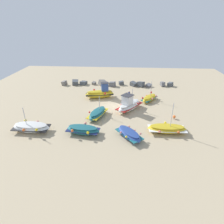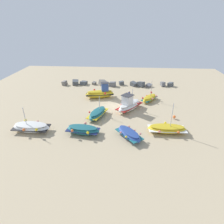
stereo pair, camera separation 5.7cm
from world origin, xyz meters
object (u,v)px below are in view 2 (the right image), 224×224
Objects in this scene: fishing_boat_3 at (98,113)px; fishing_boat_7 at (129,105)px; fishing_boat_0 at (167,129)px; fishing_boat_5 at (129,134)px; fishing_boat_2 at (31,127)px; mooring_buoy_0 at (174,117)px; fishing_boat_4 at (100,93)px; mooring_buoy_1 at (151,92)px; fishing_boat_6 at (149,98)px; person_walking at (129,95)px; fishing_boat_1 at (83,130)px.

fishing_boat_3 is 0.89× the size of fishing_boat_7.
fishing_boat_0 is 4.90m from fishing_boat_5.
mooring_buoy_0 is (18.27, 4.49, -0.23)m from fishing_boat_2.
fishing_boat_4 is (7.07, 11.52, 0.27)m from fishing_boat_2.
fishing_boat_4 is 9.40× the size of mooring_buoy_0.
fishing_boat_4 is at bearing 164.00° from fishing_boat_5.
mooring_buoy_1 is at bearing 1.32° from fishing_boat_4.
fishing_boat_0 is 1.27× the size of fishing_boat_6.
fishing_boat_0 reaches higher than mooring_buoy_1.
fishing_boat_2 is at bearing -134.22° from fishing_boat_4.
fishing_boat_6 is at bearing -160.67° from person_walking.
person_walking is (5.63, 10.76, 0.42)m from fishing_boat_1.
fishing_boat_0 is 12.77m from mooring_buoy_1.
fishing_boat_1 is 1.13× the size of fishing_boat_6.
fishing_boat_5 is at bearing 18.13° from fishing_boat_0.
person_walking reaches higher than fishing_boat_5.
fishing_boat_2 is at bearing 7.24° from fishing_boat_1.
mooring_buoy_1 is at bearing 42.51° from fishing_boat_2.
fishing_boat_3 is 6.58m from fishing_boat_5.
fishing_boat_6 is (15.49, 10.65, -0.09)m from fishing_boat_2.
fishing_boat_2 reaches higher than fishing_boat_5.
fishing_boat_6 is at bearing 114.30° from mooring_buoy_0.
fishing_boat_5 is at bearing 18.75° from fishing_boat_6.
fishing_boat_4 reaches higher than fishing_boat_1.
fishing_boat_4 is at bearing -96.54° from fishing_boat_7.
mooring_buoy_1 is at bearing -173.71° from fishing_boat_7.
fishing_boat_2 is 21.24m from mooring_buoy_1.
fishing_boat_5 is 14.94m from mooring_buoy_1.
fishing_boat_6 is at bearing 174.86° from fishing_boat_7.
fishing_boat_2 is 0.95× the size of fishing_boat_7.
fishing_boat_4 is at bearing -59.72° from fishing_boat_6.
fishing_boat_6 is at bearing -101.99° from mooring_buoy_1.
fishing_boat_7 is at bearing 138.25° from fishing_boat_3.
fishing_boat_1 is 11.59m from fishing_boat_4.
fishing_boat_2 reaches higher than mooring_buoy_0.
fishing_boat_5 is at bearing -141.30° from mooring_buoy_0.
person_walking is at bearing -143.58° from fishing_boat_7.
fishing_boat_5 is 6.93× the size of mooring_buoy_0.
fishing_boat_5 reaches higher than mooring_buoy_0.
fishing_boat_7 is (4.45, 2.46, 0.33)m from fishing_boat_3.
fishing_boat_2 reaches higher than fishing_boat_1.
fishing_boat_7 is (5.60, 6.87, 0.33)m from fishing_boat_1.
person_walking is at bearing 43.64° from fishing_boat_2.
fishing_boat_7 is (-4.57, 5.79, 0.40)m from fishing_boat_0.
fishing_boat_7 reaches higher than mooring_buoy_0.
fishing_boat_0 is 9.69m from fishing_boat_6.
fishing_boat_5 is at bearing -80.60° from fishing_boat_4.
fishing_boat_0 reaches higher than fishing_boat_1.
mooring_buoy_0 is (2.78, -6.16, -0.14)m from fishing_boat_6.
fishing_boat_2 is at bearing 62.02° from person_walking.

